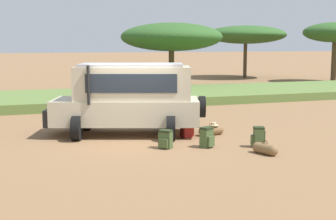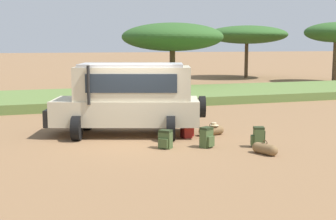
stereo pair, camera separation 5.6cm
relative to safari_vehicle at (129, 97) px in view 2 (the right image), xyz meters
name	(u,v)px [view 2 (the right image)]	position (x,y,z in m)	size (l,w,h in m)	color
ground_plane	(135,142)	(-0.12, -1.18, -1.29)	(320.00, 320.00, 0.00)	olive
grass_bank	(82,98)	(-0.12, 9.55, -1.07)	(120.00, 7.00, 0.44)	#5B7538
safari_vehicle	(129,97)	(0.00, 0.00, 0.00)	(5.44, 3.68, 2.44)	beige
backpack_beside_front_wheel	(207,138)	(1.68, -2.71, -0.99)	(0.44, 0.45, 0.62)	#42562D
backpack_cluster_center	(258,137)	(3.17, -3.19, -0.99)	(0.45, 0.39, 0.62)	#42562D
backpack_near_rear_wheel	(165,139)	(0.47, -2.42, -1.02)	(0.47, 0.47, 0.56)	#42562D
backpack_outermost	(187,130)	(1.66, -1.12, -1.03)	(0.43, 0.36, 0.55)	maroon
duffel_bag_low_black_case	(211,130)	(2.61, -1.02, -1.12)	(0.95, 0.40, 0.43)	brown
duffel_bag_soft_canvas	(265,149)	(2.88, -4.06, -1.14)	(0.48, 0.81, 0.41)	brown
acacia_tree_centre_back	(172,37)	(7.06, 15.31, 2.27)	(6.99, 7.18, 4.55)	brown
acacia_tree_right_mid	(247,35)	(17.06, 23.04, 2.64)	(7.41, 7.25, 4.77)	brown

